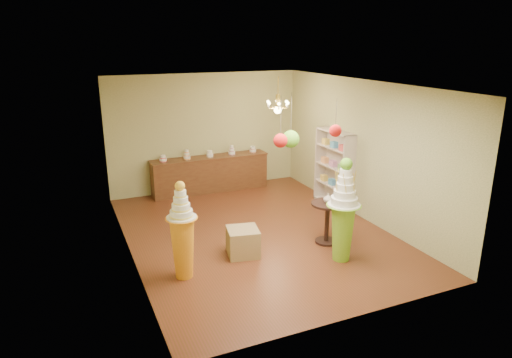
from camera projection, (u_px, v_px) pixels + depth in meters
name	position (u px, v px, depth m)	size (l,w,h in m)	color
floor	(257.00, 233.00, 9.32)	(6.50, 6.50, 0.00)	#562A17
ceiling	(257.00, 84.00, 8.44)	(6.50, 6.50, 0.00)	silver
wall_back	(206.00, 132.00, 11.73)	(5.00, 0.04, 3.00)	tan
wall_front	(355.00, 221.00, 6.04)	(5.00, 0.04, 3.00)	tan
wall_left	(125.00, 177.00, 7.92)	(0.04, 6.50, 3.00)	tan
wall_right	(362.00, 150.00, 9.84)	(0.04, 6.50, 3.00)	tan
pedestal_green	(343.00, 219.00, 8.00)	(0.66, 0.66, 1.89)	#78B628
pedestal_orange	(183.00, 239.00, 7.44)	(0.53, 0.53, 1.67)	orange
burlap_riser	(243.00, 242.00, 8.33)	(0.56, 0.56, 0.51)	#957B51
sideboard	(210.00, 173.00, 11.78)	(3.04, 0.54, 1.16)	#55301A
shelving_unit	(334.00, 169.00, 10.66)	(0.33, 1.20, 1.80)	beige
round_table	(327.00, 217.00, 8.76)	(0.77, 0.77, 0.82)	black
vase	(328.00, 198.00, 8.64)	(0.18, 0.18, 0.18)	beige
pom_red_left	(280.00, 141.00, 6.98)	(0.22, 0.22, 0.80)	#413B2F
pom_green_mid	(291.00, 139.00, 7.39)	(0.29, 0.29, 0.89)	#413B2F
pom_red_right	(335.00, 131.00, 6.58)	(0.18, 0.18, 0.55)	#413B2F
chandelier	(278.00, 108.00, 10.41)	(0.66, 0.66, 0.85)	#E5C051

